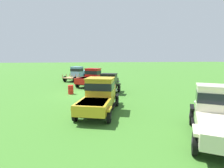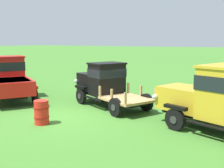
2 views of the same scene
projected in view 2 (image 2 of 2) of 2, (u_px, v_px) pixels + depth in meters
The scene contains 4 objects.
ground_plane at pixel (66, 117), 11.35m from camera, with size 240.00×240.00×0.00m, color #3D7528.
vintage_truck_second_in_line at pixel (7, 78), 14.71m from camera, with size 5.40×4.34×2.24m.
vintage_truck_midrow_center at pixel (105, 83), 13.35m from camera, with size 4.76×3.31×2.04m.
oil_drum_beside_row at pixel (41, 112), 10.33m from camera, with size 0.56×0.56×0.89m.
Camera 2 is at (7.11, -8.60, 3.08)m, focal length 45.00 mm.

